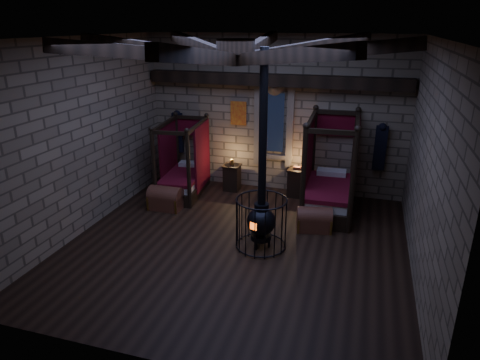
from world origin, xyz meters
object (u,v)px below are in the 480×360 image
(trunk_left, at_px, (166,199))
(bed_left, at_px, (184,176))
(stove, at_px, (261,219))
(trunk_right, at_px, (314,220))
(bed_right, at_px, (329,188))

(trunk_left, bearing_deg, bed_left, 89.44)
(bed_left, height_order, stove, stove)
(bed_left, xyz_separation_m, trunk_right, (3.73, -1.25, -0.24))
(trunk_left, distance_m, stove, 3.06)
(bed_right, relative_size, trunk_left, 2.82)
(trunk_right, relative_size, stove, 0.21)
(bed_left, distance_m, stove, 3.64)
(bed_right, bearing_deg, stove, -118.21)
(stove, bearing_deg, trunk_right, 68.27)
(stove, bearing_deg, trunk_left, 175.90)
(bed_right, relative_size, trunk_right, 2.75)
(trunk_left, bearing_deg, bed_right, 16.15)
(bed_left, bearing_deg, trunk_left, -96.79)
(trunk_right, distance_m, stove, 1.52)
(bed_left, height_order, trunk_right, bed_left)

